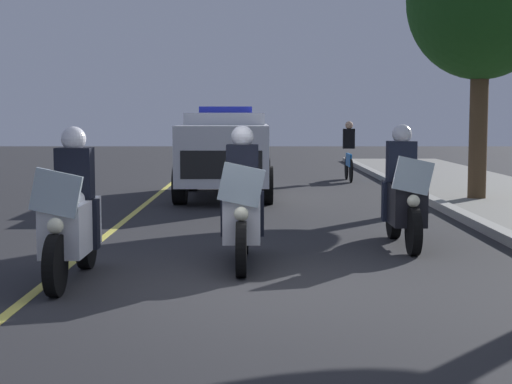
{
  "coord_description": "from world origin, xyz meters",
  "views": [
    {
      "loc": [
        8.39,
        -0.0,
        1.83
      ],
      "look_at": [
        -1.34,
        0.0,
        0.9
      ],
      "focal_mm": 55.63,
      "sensor_mm": 36.0,
      "label": 1
    }
  ],
  "objects_px": {
    "police_motorcycle_lead_left": "(72,219)",
    "police_motorcycle_trailing": "(403,197)",
    "tree_far_back": "(482,1)",
    "police_motorcycle_lead_right": "(242,208)",
    "cyclist_background": "(349,151)",
    "police_suv": "(226,150)"
  },
  "relations": [
    {
      "from": "police_suv",
      "to": "cyclist_background",
      "type": "height_order",
      "value": "police_suv"
    },
    {
      "from": "police_motorcycle_lead_left",
      "to": "police_motorcycle_trailing",
      "type": "relative_size",
      "value": 1.0
    },
    {
      "from": "police_motorcycle_trailing",
      "to": "police_suv",
      "type": "distance_m",
      "value": 7.46
    },
    {
      "from": "police_suv",
      "to": "cyclist_background",
      "type": "distance_m",
      "value": 5.52
    },
    {
      "from": "police_motorcycle_lead_left",
      "to": "police_suv",
      "type": "height_order",
      "value": "police_suv"
    },
    {
      "from": "police_motorcycle_lead_left",
      "to": "cyclist_background",
      "type": "distance_m",
      "value": 14.48
    },
    {
      "from": "police_suv",
      "to": "police_motorcycle_lead_right",
      "type": "bearing_deg",
      "value": 3.56
    },
    {
      "from": "tree_far_back",
      "to": "police_motorcycle_trailing",
      "type": "bearing_deg",
      "value": -24.79
    },
    {
      "from": "police_motorcycle_lead_right",
      "to": "cyclist_background",
      "type": "bearing_deg",
      "value": 167.58
    },
    {
      "from": "police_motorcycle_lead_left",
      "to": "police_motorcycle_trailing",
      "type": "bearing_deg",
      "value": 119.92
    },
    {
      "from": "police_motorcycle_lead_left",
      "to": "police_motorcycle_lead_right",
      "type": "xyz_separation_m",
      "value": [
        -0.98,
        1.88,
        0.0
      ]
    },
    {
      "from": "police_motorcycle_lead_left",
      "to": "police_suv",
      "type": "bearing_deg",
      "value": 171.67
    },
    {
      "from": "police_motorcycle_lead_left",
      "to": "cyclist_background",
      "type": "xyz_separation_m",
      "value": [
        -13.7,
        4.68,
        0.14
      ]
    },
    {
      "from": "police_motorcycle_trailing",
      "to": "tree_far_back",
      "type": "distance_m",
      "value": 7.18
    },
    {
      "from": "police_motorcycle_trailing",
      "to": "police_motorcycle_lead_left",
      "type": "bearing_deg",
      "value": -60.08
    },
    {
      "from": "police_motorcycle_lead_right",
      "to": "police_motorcycle_trailing",
      "type": "xyz_separation_m",
      "value": [
        -1.39,
        2.24,
        0.0
      ]
    },
    {
      "from": "police_motorcycle_lead_right",
      "to": "police_motorcycle_trailing",
      "type": "distance_m",
      "value": 2.64
    },
    {
      "from": "police_motorcycle_lead_left",
      "to": "cyclist_background",
      "type": "bearing_deg",
      "value": 161.15
    },
    {
      "from": "cyclist_background",
      "to": "tree_far_back",
      "type": "xyz_separation_m",
      "value": [
        5.64,
        2.07,
        3.37
      ]
    },
    {
      "from": "police_motorcycle_lead_right",
      "to": "police_motorcycle_trailing",
      "type": "relative_size",
      "value": 1.0
    },
    {
      "from": "police_motorcycle_lead_left",
      "to": "police_motorcycle_trailing",
      "type": "distance_m",
      "value": 4.75
    },
    {
      "from": "police_motorcycle_trailing",
      "to": "tree_far_back",
      "type": "relative_size",
      "value": 0.37
    }
  ]
}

